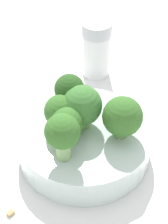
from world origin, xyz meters
The scene contains 10 objects.
ground_plane centered at (0.00, 0.00, 0.00)m, with size 3.00×3.00×0.00m, color white.
bowl centered at (0.00, 0.00, 0.02)m, with size 0.15×0.15×0.04m, color silver.
broccoli_floret_0 centered at (0.03, 0.01, 0.07)m, with size 0.03×0.03×0.05m.
broccoli_floret_1 centered at (0.01, 0.02, 0.06)m, with size 0.04×0.04×0.04m.
broccoli_floret_2 centered at (0.01, 0.00, 0.07)m, with size 0.05×0.05×0.05m.
broccoli_floret_3 centered at (-0.01, 0.02, 0.06)m, with size 0.04×0.04×0.04m.
broccoli_floret_4 centered at (-0.02, -0.04, 0.07)m, with size 0.04×0.04×0.05m.
broccoli_floret_5 centered at (-0.03, 0.03, 0.07)m, with size 0.04×0.04×0.06m.
pepper_shaker centered at (0.15, -0.06, 0.04)m, with size 0.04×0.04×0.08m.
almond_crumb_2 centered at (-0.06, 0.09, 0.00)m, with size 0.01×0.01×0.01m, color tan.
Camera 1 is at (-0.29, 0.07, 0.34)m, focal length 60.00 mm.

